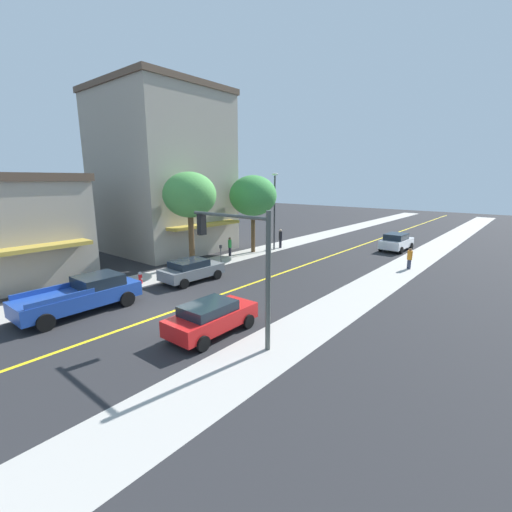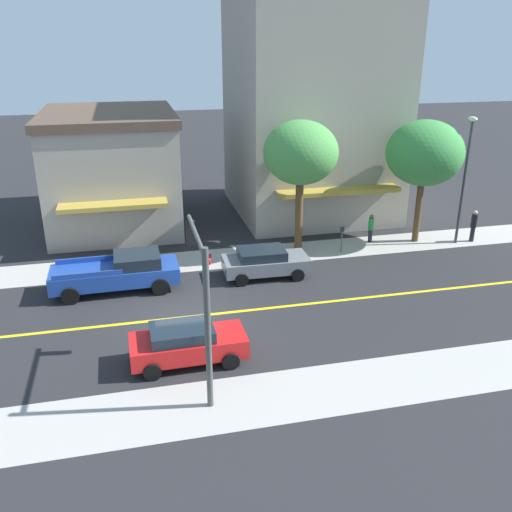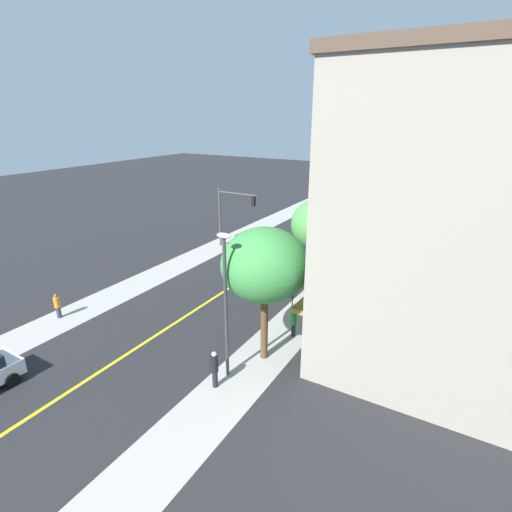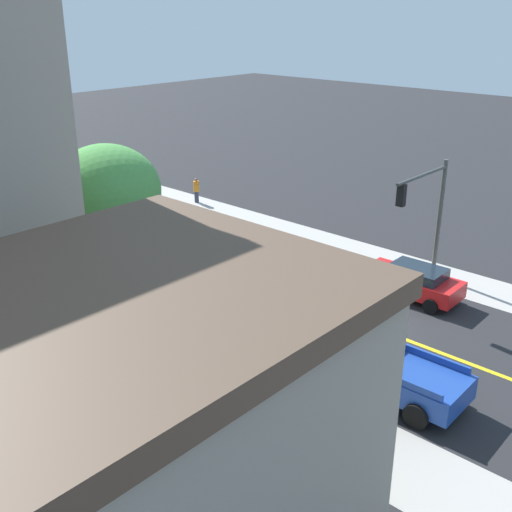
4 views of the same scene
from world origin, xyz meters
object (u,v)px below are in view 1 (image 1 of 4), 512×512
Objects in this scene: fire_hydrant at (140,278)px; grey_sedan_left_curb at (191,270)px; red_sedan_right_curb at (211,317)px; pedestrian_orange_shirt at (410,258)px; white_sedan_right_curb at (396,242)px; traffic_light_mast at (242,254)px; street_lamp at (275,204)px; pedestrian_green_shirt at (230,246)px; blue_pickup_truck at (83,295)px; street_tree_right_corner at (190,195)px; pedestrian_black_shirt at (280,238)px; parking_meter at (221,251)px; street_tree_left_near at (253,196)px.

fire_hydrant is 3.29m from grey_sedan_left_curb.
red_sedan_right_curb is 17.48m from pedestrian_orange_shirt.
pedestrian_orange_shirt is at bearing -153.29° from white_sedan_right_curb.
traffic_light_mast is 1.29× the size of white_sedan_right_curb.
traffic_light_mast is 9.81m from grey_sedan_left_curb.
street_lamp reaches higher than pedestrian_green_shirt.
grey_sedan_left_curb is 7.04m from blue_pickup_truck.
pedestrian_orange_shirt is at bearing -96.04° from traffic_light_mast.
white_sedan_right_curb reaches higher than pedestrian_orange_shirt.
white_sedan_right_curb is (9.18, 21.48, 0.45)m from fire_hydrant.
red_sedan_right_curb is at bearing -179.05° from white_sedan_right_curb.
street_tree_right_corner reaches higher than pedestrian_black_shirt.
pedestrian_green_shirt is at bearing 72.54° from pedestrian_orange_shirt.
white_sedan_right_curb is at bearing -15.99° from blue_pickup_truck.
pedestrian_orange_shirt is (13.23, 9.83, -4.60)m from street_tree_right_corner.
pedestrian_green_shirt is at bearing 26.52° from grey_sedan_left_curb.
street_tree_right_corner is at bearing 52.69° from red_sedan_right_curb.
pedestrian_black_shirt is at bearing 10.60° from grey_sedan_left_curb.
pedestrian_black_shirt is at bearing 26.04° from red_sedan_right_curb.
street_lamp reaches higher than red_sedan_right_curb.
street_tree_right_corner is at bearing -22.03° from pedestrian_green_shirt.
street_lamp reaches higher than parking_meter.
fire_hydrant is at bearing 75.37° from red_sedan_right_curb.
blue_pickup_truck reaches higher than white_sedan_right_curb.
blue_pickup_truck is 3.68× the size of pedestrian_orange_shirt.
red_sedan_right_curb is 2.54× the size of pedestrian_green_shirt.
street_lamp is at bearing 140.06° from pedestrian_green_shirt.
pedestrian_black_shirt is (-2.08, 20.04, 0.11)m from blue_pickup_truck.
pedestrian_green_shirt is (-3.32, 14.20, 0.00)m from blue_pickup_truck.
street_lamp is 6.06m from pedestrian_green_shirt.
white_sedan_right_curb is at bearing -18.96° from grey_sedan_left_curb.
pedestrian_orange_shirt is (1.77, 16.76, -2.89)m from traffic_light_mast.
white_sedan_right_curb is 7.19m from pedestrian_orange_shirt.
street_tree_left_near is at bearing -51.23° from traffic_light_mast.
pedestrian_green_shirt is at bearing 93.27° from street_tree_right_corner.
red_sedan_right_curb is (9.04, -2.19, 0.38)m from fire_hydrant.
street_tree_right_corner is 6.37m from pedestrian_green_shirt.
grey_sedan_left_curb is (-8.34, 4.24, -2.95)m from traffic_light_mast.
white_sedan_right_curb is 20.28m from grey_sedan_left_curb.
traffic_light_mast reaches higher than parking_meter.
blue_pickup_truck is at bearing 18.48° from traffic_light_mast.
traffic_light_mast is at bearing -75.18° from red_sedan_right_curb.
pedestrian_black_shirt is (-9.01, 17.65, 0.23)m from red_sedan_right_curb.
white_sedan_right_curb is (9.26, 14.09, -0.11)m from parking_meter.
street_lamp is at bearing 129.01° from white_sedan_right_curb.
pedestrian_green_shirt is at bearing -44.22° from traffic_light_mast.
blue_pickup_truck is 20.14m from pedestrian_black_shirt.
white_sedan_right_curb is at bearing 113.47° from pedestrian_green_shirt.
white_sedan_right_curb reaches higher than fire_hydrant.
white_sedan_right_curb is 2.68× the size of pedestrian_orange_shirt.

